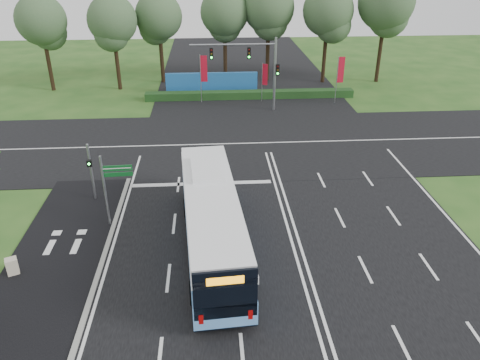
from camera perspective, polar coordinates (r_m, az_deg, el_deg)
name	(u,v)px	position (r m, az deg, el deg)	size (l,w,h in m)	color
ground	(285,220)	(28.14, 5.55, -4.89)	(120.00, 120.00, 0.00)	#244E1A
road_main	(285,220)	(28.13, 5.55, -4.86)	(20.00, 120.00, 0.04)	black
road_cross	(263,143)	(38.73, 2.82, 4.52)	(120.00, 14.00, 0.05)	black
bike_path	(58,258)	(26.60, -21.33, -8.90)	(5.00, 18.00, 0.06)	black
kerb_strip	(104,256)	(25.94, -16.23, -8.90)	(0.25, 18.00, 0.12)	gray
city_bus	(212,220)	(24.55, -3.45, -4.88)	(3.61, 13.02, 3.69)	#629DE3
pedestrian_signal	(91,170)	(30.69, -17.71, 1.16)	(0.34, 0.43, 3.83)	gray
street_sign	(110,183)	(27.25, -15.53, -0.33)	(1.72, 0.17, 4.41)	gray
utility_cabinet	(12,267)	(26.14, -26.01, -9.46)	(0.55, 0.46, 0.92)	beige
banner_flag_left	(203,72)	(48.40, -4.53, 13.01)	(0.73, 0.08, 4.91)	gray
banner_flag_mid	(264,77)	(48.67, 2.97, 12.47)	(0.56, 0.26, 4.01)	gray
banner_flag_right	(340,73)	(49.10, 12.07, 12.66)	(0.71, 0.12, 4.83)	gray
traffic_light_gantry	(256,63)	(45.42, 2.00, 14.07)	(8.41, 0.28, 7.00)	gray
hedge	(250,95)	(50.34, 1.23, 10.35)	(22.00, 1.20, 0.80)	#143815
blue_hoarding	(212,83)	(52.37, -3.46, 11.77)	(10.00, 0.30, 2.20)	#1F60A8
eucalyptus_row	(238,12)	(54.69, -0.30, 19.83)	(43.08, 8.26, 12.04)	black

